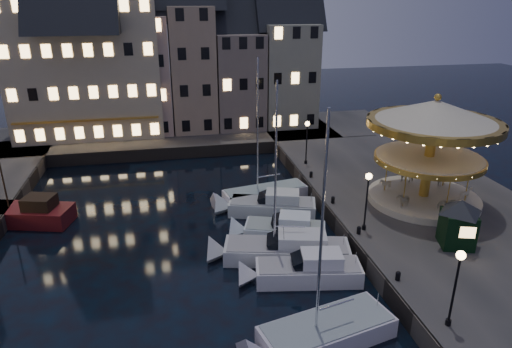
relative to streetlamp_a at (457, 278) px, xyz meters
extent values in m
plane|color=black|center=(-7.20, 9.00, -4.02)|extent=(160.00, 160.00, 0.00)
cube|color=#474442|center=(6.80, 15.00, -3.37)|extent=(16.00, 56.00, 1.30)
cube|color=#474442|center=(-15.20, 37.00, -3.37)|extent=(44.00, 12.00, 1.30)
cube|color=#47423A|center=(-1.20, 15.00, -3.37)|extent=(0.15, 44.00, 1.30)
cube|color=#47423A|center=(-13.20, 31.00, -3.37)|extent=(48.00, 0.15, 1.30)
cylinder|color=black|center=(0.00, 0.00, -2.57)|extent=(0.28, 0.28, 0.30)
cylinder|color=black|center=(0.00, 0.00, -0.82)|extent=(0.12, 0.12, 3.80)
sphere|color=#FFD18C|center=(0.00, 0.00, 1.23)|extent=(0.44, 0.44, 0.44)
cylinder|color=black|center=(0.00, 10.00, -2.57)|extent=(0.28, 0.28, 0.30)
cylinder|color=black|center=(0.00, 10.00, -0.82)|extent=(0.12, 0.12, 3.80)
sphere|color=#FFD18C|center=(0.00, 10.00, 1.23)|extent=(0.44, 0.44, 0.44)
cylinder|color=black|center=(0.00, 23.50, -2.57)|extent=(0.28, 0.28, 0.30)
cylinder|color=black|center=(0.00, 23.50, -0.82)|extent=(0.12, 0.12, 3.80)
sphere|color=#FFD18C|center=(0.00, 23.50, 1.23)|extent=(0.44, 0.44, 0.44)
cylinder|color=black|center=(11.30, 17.00, -2.57)|extent=(0.28, 0.28, 0.30)
cylinder|color=black|center=(11.30, 17.00, -0.82)|extent=(0.12, 0.12, 3.80)
sphere|color=#FFD18C|center=(11.30, 17.00, 1.23)|extent=(0.44, 0.44, 0.44)
cylinder|color=black|center=(-0.60, 4.00, -2.52)|extent=(0.28, 0.28, 0.40)
sphere|color=black|center=(-0.60, 4.00, -2.30)|extent=(0.30, 0.30, 0.30)
cylinder|color=black|center=(-0.60, 9.50, -2.52)|extent=(0.28, 0.28, 0.40)
sphere|color=black|center=(-0.60, 9.50, -2.30)|extent=(0.30, 0.30, 0.30)
cylinder|color=black|center=(-0.60, 14.50, -2.52)|extent=(0.28, 0.28, 0.40)
sphere|color=black|center=(-0.60, 14.50, -2.30)|extent=(0.30, 0.30, 0.30)
cylinder|color=black|center=(-0.60, 20.00, -2.52)|extent=(0.28, 0.28, 0.40)
sphere|color=black|center=(-0.60, 20.00, -2.30)|extent=(0.30, 0.30, 0.30)
cube|color=gray|center=(-26.70, 39.00, 2.78)|extent=(5.00, 8.00, 11.00)
cube|color=slate|center=(-21.25, 39.00, 3.28)|extent=(5.60, 8.00, 12.00)
cube|color=tan|center=(-15.20, 39.00, 3.78)|extent=(6.20, 8.00, 13.00)
cube|color=gray|center=(-9.45, 39.00, 4.28)|extent=(5.00, 8.00, 14.00)
cube|color=slate|center=(-4.00, 39.00, 2.78)|extent=(5.60, 8.00, 11.00)
cube|color=gray|center=(2.05, 39.00, 3.28)|extent=(6.20, 8.00, 12.00)
cube|color=#BEB293|center=(-21.20, 39.00, 4.78)|extent=(16.00, 9.00, 15.00)
cube|color=silver|center=(-5.67, 1.51, -3.57)|extent=(7.28, 4.16, 1.30)
cube|color=gray|center=(-5.67, 1.51, -2.90)|extent=(6.90, 3.88, 0.10)
cylinder|color=silver|center=(-6.33, 1.35, 3.08)|extent=(0.14, 0.14, 12.00)
cube|color=white|center=(-5.00, 6.75, -3.57)|extent=(6.67, 3.15, 1.30)
cube|color=#959496|center=(-5.00, 6.75, -2.90)|extent=(6.32, 2.93, 0.10)
cube|color=white|center=(-4.25, 6.62, -2.47)|extent=(2.66, 1.98, 0.80)
cube|color=black|center=(-5.51, 6.83, -2.57)|extent=(1.33, 1.65, 0.90)
cube|color=silver|center=(-5.67, 9.38, -3.57)|extent=(8.56, 4.29, 1.30)
cube|color=gray|center=(-5.67, 9.38, -2.90)|extent=(8.11, 4.01, 0.10)
cube|color=silver|center=(-4.71, 9.15, -2.47)|extent=(3.46, 2.50, 0.80)
cube|color=black|center=(-6.31, 9.53, -2.57)|extent=(1.71, 1.97, 1.02)
cylinder|color=silver|center=(-6.47, 9.57, 2.61)|extent=(0.14, 0.14, 11.06)
cube|color=white|center=(-5.09, 12.03, -3.57)|extent=(6.10, 3.91, 1.30)
cube|color=gray|center=(-5.09, 12.03, -2.90)|extent=(5.77, 3.66, 0.10)
cube|color=white|center=(-4.44, 11.81, -2.47)|extent=(2.58, 2.25, 0.80)
cube|color=black|center=(-5.52, 12.18, -2.57)|extent=(1.45, 1.77, 0.86)
cube|color=silver|center=(-5.06, 16.16, -3.57)|extent=(7.20, 4.12, 1.30)
cube|color=gray|center=(-5.06, 16.16, -2.90)|extent=(6.82, 3.85, 0.10)
cube|color=silver|center=(-4.27, 15.93, -2.47)|extent=(2.97, 2.37, 0.80)
cube|color=black|center=(-5.58, 16.32, -2.57)|extent=(1.57, 1.86, 0.93)
cube|color=silver|center=(-5.03, 18.82, -3.57)|extent=(7.40, 3.42, 1.30)
cube|color=gray|center=(-5.03, 18.82, -2.90)|extent=(7.02, 3.18, 0.10)
cylinder|color=silver|center=(-5.73, 18.68, 1.88)|extent=(0.14, 0.14, 9.60)
cube|color=maroon|center=(-24.20, 18.47, -3.47)|extent=(7.79, 4.45, 1.50)
cube|color=black|center=(-22.76, 18.07, -2.27)|extent=(2.56, 2.29, 0.98)
cylinder|color=black|center=(-25.16, 18.74, -0.52)|extent=(0.12, 0.12, 4.42)
cylinder|color=beige|center=(6.44, 13.38, -2.45)|extent=(8.47, 8.47, 0.53)
cylinder|color=gold|center=(6.44, 13.38, 1.10)|extent=(0.74, 0.74, 6.56)
cylinder|color=beige|center=(6.44, 13.38, 0.99)|extent=(7.84, 7.84, 0.19)
cylinder|color=gold|center=(6.44, 13.38, 0.80)|extent=(8.13, 8.13, 0.37)
cone|color=beige|center=(6.44, 13.38, 4.48)|extent=(9.74, 9.74, 1.69)
cylinder|color=gold|center=(6.44, 13.38, 3.58)|extent=(9.74, 9.74, 0.53)
sphere|color=gold|center=(6.44, 13.38, 5.54)|extent=(0.53, 0.53, 0.53)
imported|color=beige|center=(9.28, 14.26, -1.66)|extent=(1.77, 1.28, 1.06)
cube|color=black|center=(4.90, 6.85, -1.56)|extent=(2.41, 2.41, 2.32)
pyramid|color=black|center=(4.90, 6.85, 0.47)|extent=(3.09, 3.09, 0.87)
camera|label=1|loc=(-12.85, -15.91, 12.40)|focal=32.00mm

